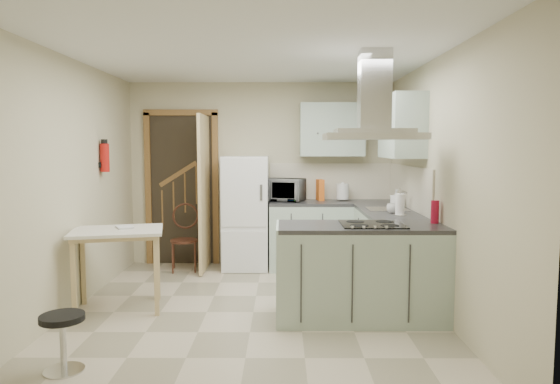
{
  "coord_description": "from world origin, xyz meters",
  "views": [
    {
      "loc": [
        0.28,
        -4.79,
        1.63
      ],
      "look_at": [
        0.26,
        0.45,
        1.15
      ],
      "focal_mm": 32.0,
      "sensor_mm": 36.0,
      "label": 1
    }
  ],
  "objects_px": {
    "extractor_hood": "(374,137)",
    "microwave": "(283,190)",
    "fridge": "(246,213)",
    "peninsula": "(361,272)",
    "drop_leaf_table": "(118,270)",
    "stool": "(63,343)",
    "bentwood_chair": "(184,241)"
  },
  "relations": [
    {
      "from": "fridge",
      "to": "drop_leaf_table",
      "type": "distance_m",
      "value": 2.1
    },
    {
      "from": "drop_leaf_table",
      "to": "stool",
      "type": "height_order",
      "value": "drop_leaf_table"
    },
    {
      "from": "bentwood_chair",
      "to": "microwave",
      "type": "xyz_separation_m",
      "value": [
        1.3,
        0.22,
        0.65
      ]
    },
    {
      "from": "extractor_hood",
      "to": "drop_leaf_table",
      "type": "relative_size",
      "value": 1.04
    },
    {
      "from": "extractor_hood",
      "to": "bentwood_chair",
      "type": "height_order",
      "value": "extractor_hood"
    },
    {
      "from": "peninsula",
      "to": "drop_leaf_table",
      "type": "xyz_separation_m",
      "value": [
        -2.37,
        0.26,
        -0.04
      ]
    },
    {
      "from": "fridge",
      "to": "stool",
      "type": "relative_size",
      "value": 3.53
    },
    {
      "from": "fridge",
      "to": "extractor_hood",
      "type": "bearing_deg",
      "value": -56.21
    },
    {
      "from": "peninsula",
      "to": "extractor_hood",
      "type": "height_order",
      "value": "extractor_hood"
    },
    {
      "from": "fridge",
      "to": "peninsula",
      "type": "distance_m",
      "value": 2.35
    },
    {
      "from": "extractor_hood",
      "to": "bentwood_chair",
      "type": "distance_m",
      "value": 3.11
    },
    {
      "from": "extractor_hood",
      "to": "fridge",
      "type": "bearing_deg",
      "value": 123.79
    },
    {
      "from": "extractor_hood",
      "to": "microwave",
      "type": "distance_m",
      "value": 2.32
    },
    {
      "from": "microwave",
      "to": "fridge",
      "type": "bearing_deg",
      "value": -152.79
    },
    {
      "from": "fridge",
      "to": "microwave",
      "type": "height_order",
      "value": "fridge"
    },
    {
      "from": "peninsula",
      "to": "extractor_hood",
      "type": "xyz_separation_m",
      "value": [
        0.1,
        0.0,
        1.27
      ]
    },
    {
      "from": "peninsula",
      "to": "stool",
      "type": "distance_m",
      "value": 2.6
    },
    {
      "from": "stool",
      "to": "microwave",
      "type": "height_order",
      "value": "microwave"
    },
    {
      "from": "microwave",
      "to": "drop_leaf_table",
      "type": "bearing_deg",
      "value": -114.06
    },
    {
      "from": "fridge",
      "to": "peninsula",
      "type": "bearing_deg",
      "value": -58.26
    },
    {
      "from": "bentwood_chair",
      "to": "stool",
      "type": "bearing_deg",
      "value": -105.03
    },
    {
      "from": "stool",
      "to": "drop_leaf_table",
      "type": "bearing_deg",
      "value": 91.74
    },
    {
      "from": "drop_leaf_table",
      "to": "extractor_hood",
      "type": "bearing_deg",
      "value": -18.66
    },
    {
      "from": "peninsula",
      "to": "drop_leaf_table",
      "type": "height_order",
      "value": "peninsula"
    },
    {
      "from": "extractor_hood",
      "to": "microwave",
      "type": "height_order",
      "value": "extractor_hood"
    },
    {
      "from": "peninsula",
      "to": "drop_leaf_table",
      "type": "relative_size",
      "value": 1.79
    },
    {
      "from": "peninsula",
      "to": "bentwood_chair",
      "type": "height_order",
      "value": "peninsula"
    },
    {
      "from": "drop_leaf_table",
      "to": "bentwood_chair",
      "type": "relative_size",
      "value": 1.09
    },
    {
      "from": "extractor_hood",
      "to": "drop_leaf_table",
      "type": "height_order",
      "value": "extractor_hood"
    },
    {
      "from": "bentwood_chair",
      "to": "stool",
      "type": "height_order",
      "value": "bentwood_chair"
    },
    {
      "from": "microwave",
      "to": "peninsula",
      "type": "bearing_deg",
      "value": -52.22
    },
    {
      "from": "microwave",
      "to": "stool",
      "type": "bearing_deg",
      "value": -98.44
    }
  ]
}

